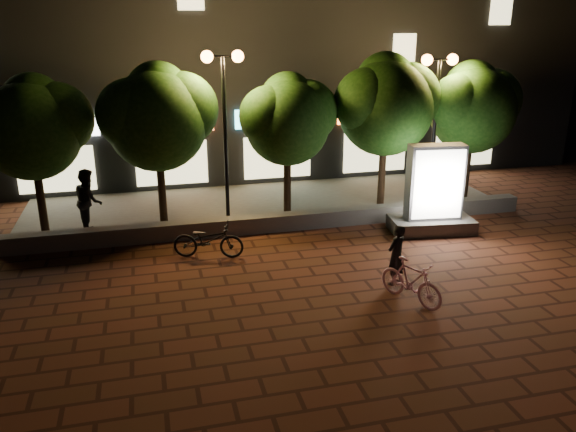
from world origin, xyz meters
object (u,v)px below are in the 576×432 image
object	(u,v)px
scooter_pink	(411,281)
tree_right	(387,102)
tree_far_left	(32,124)
pedestrian	(89,200)
tree_left	(158,114)
rider	(396,255)
street_lamp_left	(224,93)
scooter_parked	(208,240)
tree_mid	(288,116)
street_lamp_right	(437,91)
ad_kiosk	(433,197)
tree_far_right	(474,104)

from	to	relation	value
scooter_pink	tree_right	bearing A→B (deg)	46.47
tree_far_left	pedestrian	xyz separation A→B (m)	(1.31, -0.38, -2.26)
tree_left	rider	world-z (taller)	tree_left
street_lamp_left	scooter_parked	xyz separation A→B (m)	(-0.95, -2.80, -3.53)
tree_left	scooter_parked	size ratio (longest dim) A/B	2.58
tree_mid	street_lamp_right	xyz separation A→B (m)	(4.95, -0.26, 0.68)
tree_left	scooter_parked	distance (m)	4.37
street_lamp_right	pedestrian	bearing A→B (deg)	-179.41
tree_mid	ad_kiosk	distance (m)	5.12
tree_mid	tree_far_right	size ratio (longest dim) A/B	0.95
street_lamp_left	street_lamp_right	world-z (taller)	street_lamp_left
tree_right	scooter_pink	size ratio (longest dim) A/B	2.99
tree_mid	rider	world-z (taller)	tree_mid
tree_far_right	scooter_parked	world-z (taller)	tree_far_right
tree_mid	tree_right	size ratio (longest dim) A/B	0.89
tree_right	tree_mid	bearing A→B (deg)	-180.00
ad_kiosk	scooter_parked	size ratio (longest dim) A/B	1.41
ad_kiosk	scooter_parked	distance (m)	6.83
tree_mid	scooter_pink	world-z (taller)	tree_mid
tree_mid	scooter_pink	xyz separation A→B (m)	(1.14, -6.78, -2.71)
street_lamp_right	rider	xyz separation A→B (m)	(-3.75, -5.55, -3.14)
tree_far_right	pedestrian	size ratio (longest dim) A/B	2.49
tree_far_right	street_lamp_right	distance (m)	1.66
scooter_parked	rider	bearing A→B (deg)	-106.65
tree_far_right	rider	size ratio (longest dim) A/B	3.16
street_lamp_right	ad_kiosk	bearing A→B (deg)	-115.43
tree_right	scooter_parked	world-z (taller)	tree_right
tree_right	tree_far_right	world-z (taller)	tree_right
tree_right	pedestrian	distance (m)	9.84
street_lamp_right	scooter_pink	distance (m)	8.27
scooter_parked	tree_left	bearing A→B (deg)	34.64
street_lamp_right	rider	size ratio (longest dim) A/B	3.31
tree_right	rider	distance (m)	6.80
tree_left	tree_right	xyz separation A→B (m)	(7.30, 0.00, 0.12)
scooter_pink	street_lamp_left	bearing A→B (deg)	90.27
tree_left	tree_mid	bearing A→B (deg)	-0.00
tree_mid	tree_right	xyz separation A→B (m)	(3.31, 0.00, 0.35)
tree_far_left	ad_kiosk	xyz separation A→B (m)	(11.30, -2.68, -2.21)
street_lamp_right	scooter_pink	bearing A→B (deg)	-120.31
scooter_pink	rider	xyz separation A→B (m)	(0.06, 0.96, 0.24)
scooter_parked	pedestrian	size ratio (longest dim) A/B	0.99
tree_far_left	scooter_pink	size ratio (longest dim) A/B	2.74
tree_far_left	rider	world-z (taller)	tree_far_left
tree_far_right	rider	world-z (taller)	tree_far_right
tree_far_right	pedestrian	bearing A→B (deg)	-178.30
tree_far_left	pedestrian	world-z (taller)	tree_far_left
tree_far_right	street_lamp_left	xyz separation A→B (m)	(-8.55, -0.26, 0.66)
tree_left	rider	xyz separation A→B (m)	(5.19, -5.82, -2.69)
tree_far_left	tree_far_right	size ratio (longest dim) A/B	0.97
tree_left	scooter_parked	bearing A→B (deg)	-71.95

